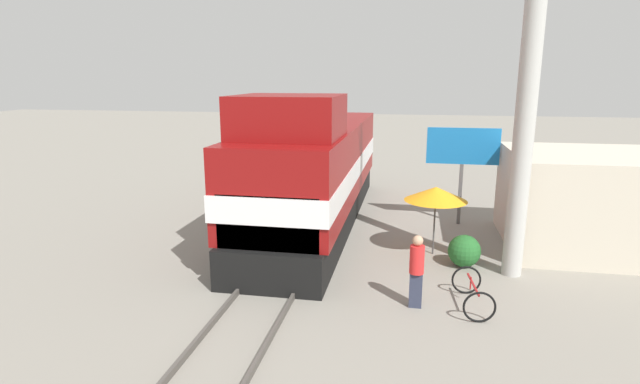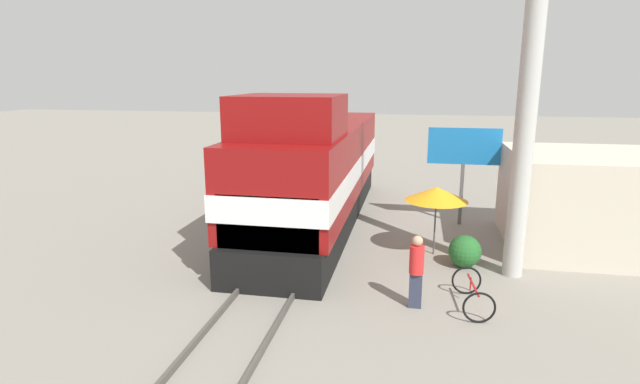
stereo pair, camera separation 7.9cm
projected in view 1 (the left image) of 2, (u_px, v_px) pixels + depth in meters
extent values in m
plane|color=gray|center=(283.00, 270.00, 14.08)|extent=(120.00, 120.00, 0.00)
cube|color=#4C4742|center=(259.00, 266.00, 14.19)|extent=(0.08, 30.85, 0.15)
cube|color=#4C4742|center=(308.00, 270.00, 13.93)|extent=(0.08, 30.85, 0.15)
cube|color=black|center=(316.00, 208.00, 18.62)|extent=(2.86, 13.25, 1.09)
cube|color=maroon|center=(316.00, 160.00, 18.21)|extent=(3.11, 12.72, 2.56)
cube|color=white|center=(316.00, 167.00, 18.27)|extent=(3.15, 12.85, 0.70)
cube|color=white|center=(277.00, 214.00, 13.14)|extent=(2.64, 1.85, 1.41)
cube|color=maroon|center=(289.00, 117.00, 13.98)|extent=(2.92, 2.91, 1.19)
cylinder|color=#B2B2AD|center=(529.00, 78.00, 12.63)|extent=(0.53, 0.53, 10.59)
cylinder|color=#4C4C4C|center=(434.00, 222.00, 15.17)|extent=(0.05, 0.05, 2.01)
cone|color=orange|center=(436.00, 194.00, 14.97)|extent=(1.89, 1.89, 0.43)
cube|color=#595959|center=(460.00, 194.00, 18.31)|extent=(0.12, 0.12, 2.24)
cube|color=#1972BF|center=(463.00, 146.00, 17.91)|extent=(2.56, 0.08, 1.31)
sphere|color=#236028|center=(464.00, 251.00, 14.29)|extent=(0.93, 0.93, 0.93)
cube|color=#2D3347|center=(416.00, 290.00, 11.78)|extent=(0.30, 0.20, 0.85)
cylinder|color=red|center=(417.00, 259.00, 11.61)|extent=(0.34, 0.34, 0.67)
sphere|color=tan|center=(418.00, 241.00, 11.50)|extent=(0.25, 0.25, 0.25)
torus|color=black|center=(466.00, 280.00, 12.50)|extent=(0.74, 0.12, 0.73)
torus|color=black|center=(479.00, 307.00, 11.03)|extent=(0.74, 0.12, 0.73)
cube|color=#A51919|center=(473.00, 284.00, 11.71)|extent=(0.16, 1.29, 0.04)
cylinder|color=#A51919|center=(471.00, 283.00, 11.99)|extent=(0.04, 0.04, 0.31)
cube|color=beige|center=(636.00, 202.00, 15.52)|extent=(7.61, 4.75, 3.03)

